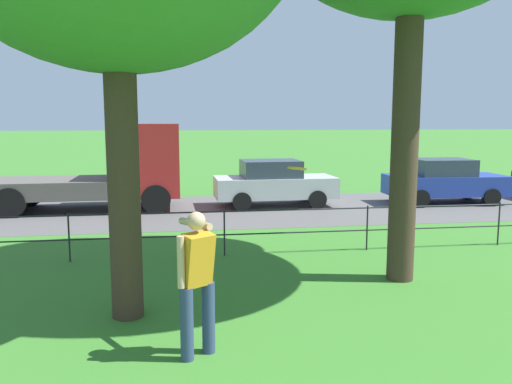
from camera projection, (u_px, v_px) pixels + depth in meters
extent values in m
cube|color=#565454|center=(258.00, 209.00, 16.72)|extent=(80.00, 6.12, 0.01)
cylinder|color=#232328|center=(69.00, 237.00, 10.46)|extent=(0.04, 0.04, 1.00)
cylinder|color=#232328|center=(224.00, 232.00, 10.93)|extent=(0.04, 0.04, 1.00)
cylinder|color=#232328|center=(367.00, 228.00, 11.39)|extent=(0.04, 0.04, 1.00)
cylinder|color=#232328|center=(499.00, 224.00, 11.85)|extent=(0.04, 0.04, 1.00)
cylinder|color=#232328|center=(297.00, 232.00, 11.16)|extent=(28.48, 0.03, 0.03)
cylinder|color=#232328|center=(297.00, 210.00, 11.09)|extent=(28.48, 0.03, 0.03)
cylinder|color=#423023|center=(123.00, 171.00, 7.30)|extent=(0.46, 0.46, 4.30)
cylinder|color=#423023|center=(405.00, 128.00, 8.99)|extent=(0.48, 0.48, 5.44)
cylinder|color=navy|center=(187.00, 324.00, 6.14)|extent=(0.16, 0.16, 0.90)
cylinder|color=navy|center=(209.00, 317.00, 6.35)|extent=(0.16, 0.16, 0.90)
cube|color=orange|center=(197.00, 259.00, 6.14)|extent=(0.47, 0.46, 0.66)
sphere|color=tan|center=(196.00, 221.00, 6.08)|extent=(0.22, 0.22, 0.22)
cylinder|color=tan|center=(195.00, 224.00, 6.45)|extent=(0.42, 0.57, 0.10)
cylinder|color=tan|center=(181.00, 262.00, 5.99)|extent=(0.09, 0.09, 0.62)
cylinder|color=orange|center=(297.00, 168.00, 7.20)|extent=(0.38, 0.38, 0.07)
cube|color=#B22323|center=(146.00, 159.00, 16.70)|extent=(2.13, 2.33, 2.30)
cube|color=#283342|center=(174.00, 148.00, 16.79)|extent=(0.14, 1.84, 0.87)
cube|color=#56514C|center=(29.00, 188.00, 16.24)|extent=(5.23, 2.37, 0.56)
cylinder|color=black|center=(158.00, 190.00, 17.94)|extent=(0.90, 0.31, 0.90)
cylinder|color=black|center=(156.00, 199.00, 15.87)|extent=(0.90, 0.31, 0.90)
cylinder|color=black|center=(30.00, 193.00, 17.27)|extent=(0.90, 0.31, 0.90)
cylinder|color=black|center=(10.00, 203.00, 15.20)|extent=(0.90, 0.31, 0.90)
cube|color=#B7BABF|center=(275.00, 187.00, 17.30)|extent=(4.04, 1.80, 0.68)
cube|color=#2D3847|center=(271.00, 169.00, 17.19)|extent=(1.94, 1.57, 0.56)
cylinder|color=black|center=(304.00, 193.00, 18.34)|extent=(0.60, 0.22, 0.60)
cylinder|color=black|center=(317.00, 200.00, 16.77)|extent=(0.60, 0.22, 0.60)
cylinder|color=black|center=(235.00, 194.00, 17.92)|extent=(0.60, 0.22, 0.60)
cylinder|color=black|center=(242.00, 202.00, 16.34)|extent=(0.60, 0.22, 0.60)
cube|color=#233899|center=(445.00, 185.00, 17.85)|extent=(4.05, 1.83, 0.68)
cube|color=#2D3847|center=(442.00, 167.00, 17.74)|extent=(1.95, 1.58, 0.56)
cylinder|color=black|center=(466.00, 191.00, 18.83)|extent=(0.61, 0.22, 0.60)
cylinder|color=black|center=(491.00, 197.00, 17.24)|extent=(0.61, 0.22, 0.60)
cylinder|color=black|center=(401.00, 192.00, 18.55)|extent=(0.61, 0.22, 0.60)
cylinder|color=black|center=(420.00, 199.00, 16.96)|extent=(0.61, 0.22, 0.60)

